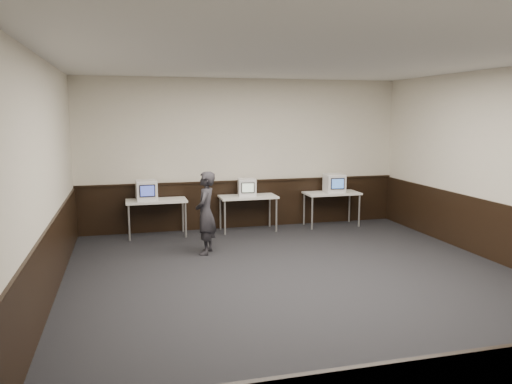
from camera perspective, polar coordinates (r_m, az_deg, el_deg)
floor at (r=7.33m, az=5.96°, el=-10.70°), size 8.00×8.00×0.00m
ceiling at (r=6.95m, az=6.40°, el=15.00°), size 8.00×8.00×0.00m
back_wall at (r=10.78m, az=-1.43°, el=4.36°), size 7.00×0.00×7.00m
left_wall at (r=6.59m, az=-23.58°, el=0.70°), size 0.00×8.00×8.00m
wainscot_back at (r=10.90m, az=-1.39°, el=-1.43°), size 6.98×0.04×1.00m
wainscot_left at (r=6.82m, az=-22.84°, el=-8.48°), size 0.04×7.98×1.00m
wainscot_rail at (r=10.80m, az=-1.37°, el=1.27°), size 6.98×0.06×0.04m
desk_left at (r=10.23m, az=-11.31°, el=-1.27°), size 1.20×0.60×0.75m
desk_center at (r=10.50m, az=-0.91°, el=-0.83°), size 1.20×0.60×0.75m
desk_right at (r=11.11m, az=8.65°, el=-0.39°), size 1.20×0.60×0.75m
emac_left at (r=10.15m, az=-12.42°, el=0.19°), size 0.42×0.45×0.41m
emac_center at (r=10.46m, az=-1.04°, el=0.54°), size 0.41×0.43×0.37m
emac_right at (r=11.05m, az=8.94°, el=0.99°), size 0.44×0.47×0.41m
person at (r=8.82m, az=-5.77°, el=-2.40°), size 0.52×0.63×1.47m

